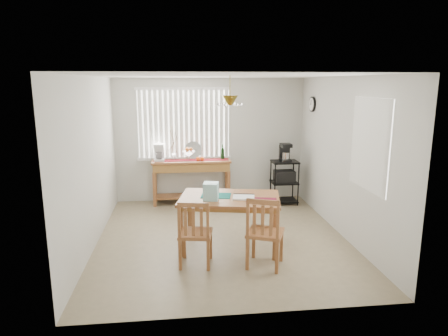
{
  "coord_description": "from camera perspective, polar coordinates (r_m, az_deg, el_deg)",
  "views": [
    {
      "loc": [
        -0.68,
        -6.16,
        2.5
      ],
      "look_at": [
        0.1,
        0.55,
        1.05
      ],
      "focal_mm": 32.0,
      "sensor_mm": 36.0,
      "label": 1
    }
  ],
  "objects": [
    {
      "name": "chair_left",
      "position": [
        5.56,
        -4.14,
        -9.32
      ],
      "size": [
        0.51,
        0.51,
        0.96
      ],
      "color": "#955C32",
      "rests_on": "ground"
    },
    {
      "name": "cart_items",
      "position": [
        8.33,
        8.71,
        2.16
      ],
      "size": [
        0.21,
        0.26,
        0.37
      ],
      "color": "black",
      "rests_on": "wire_cart"
    },
    {
      "name": "wire_cart",
      "position": [
        8.43,
        8.61,
        -1.43
      ],
      "size": [
        0.53,
        0.43,
        0.91
      ],
      "color": "black",
      "rests_on": "ground"
    },
    {
      "name": "sideboard_items",
      "position": [
        8.3,
        -6.65,
        2.06
      ],
      "size": [
        1.55,
        0.39,
        0.7
      ],
      "color": "maroon",
      "rests_on": "sideboard"
    },
    {
      "name": "chair_right",
      "position": [
        5.53,
        5.83,
        -9.19
      ],
      "size": [
        0.61,
        0.61,
        1.01
      ],
      "color": "#955C32",
      "rests_on": "ground"
    },
    {
      "name": "table_items",
      "position": [
        5.93,
        -0.68,
        -3.59
      ],
      "size": [
        1.14,
        0.75,
        0.26
      ],
      "color": "#126960",
      "rests_on": "dining_table"
    },
    {
      "name": "sideboard",
      "position": [
        8.36,
        -4.62,
        -0.43
      ],
      "size": [
        1.63,
        0.46,
        0.92
      ],
      "color": "#955C32",
      "rests_on": "ground"
    },
    {
      "name": "room_shell",
      "position": [
        6.26,
        -0.32,
        4.7
      ],
      "size": [
        4.2,
        4.7,
        2.7
      ],
      "color": "beige",
      "rests_on": "ground"
    },
    {
      "name": "ground",
      "position": [
        6.68,
        -0.31,
        -9.9
      ],
      "size": [
        4.0,
        4.5,
        0.01
      ],
      "primitive_type": "cube",
      "color": "gray"
    },
    {
      "name": "dining_table",
      "position": [
        6.09,
        0.81,
        -4.99
      ],
      "size": [
        1.65,
        1.23,
        0.8
      ],
      "color": "#955C32",
      "rests_on": "ground"
    }
  ]
}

